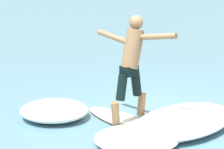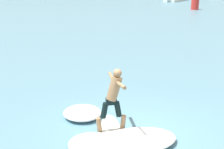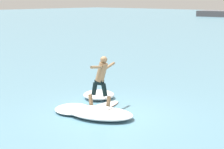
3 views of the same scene
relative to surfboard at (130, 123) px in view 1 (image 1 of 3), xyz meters
The scene contains 6 objects.
ground_plane 0.62m from the surfboard, ahead, with size 200.00×200.00×0.00m, color teal.
surfboard is the anchor object (origin of this frame).
surfer 1.05m from the surfboard, 43.67° to the left, with size 0.84×1.57×1.72m.
wave_foam_at_tail 0.87m from the surfboard, 117.22° to the right, with size 1.65×1.61×0.17m.
wave_foam_at_nose 1.33m from the surfboard, 134.47° to the left, with size 1.61×1.62×0.27m.
wave_foam_beside 0.88m from the surfboard, 42.95° to the right, with size 2.44×1.91×0.25m.
Camera 1 is at (-5.18, -6.80, 2.93)m, focal length 85.00 mm.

